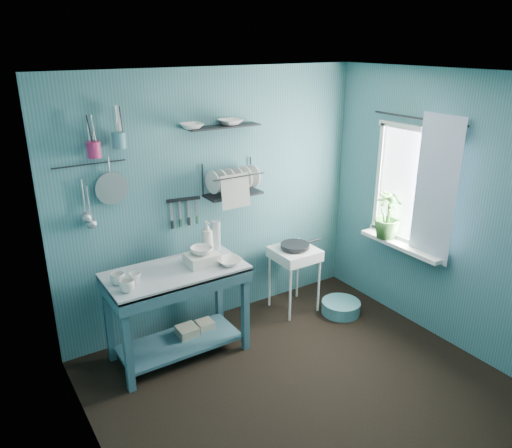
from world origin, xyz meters
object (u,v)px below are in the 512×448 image
work_counter (178,313)px  storage_tin_small (205,330)px  mug_left (127,286)px  mug_mid (135,278)px  utensil_cup_teal (119,140)px  dish_rack (233,179)px  potted_plant (387,215)px  frying_pan (295,246)px  utensil_cup_magenta (94,150)px  mug_right (118,279)px  water_bottle (216,235)px  floor_basin (341,307)px  colander (112,188)px  wash_tub (202,259)px  hotplate_stand (294,279)px  soap_bottle (207,237)px  storage_tin_large (187,337)px

work_counter → storage_tin_small: (0.30, 0.08, -0.33)m
mug_left → mug_mid: size_ratio=1.23×
mug_left → utensil_cup_teal: (0.21, 0.53, 1.05)m
dish_rack → potted_plant: dish_rack is taller
frying_pan → utensil_cup_magenta: 2.21m
mug_right → water_bottle: bearing=12.2°
utensil_cup_teal → floor_basin: utensil_cup_teal is taller
water_bottle → storage_tin_small: size_ratio=1.40×
work_counter → utensil_cup_magenta: size_ratio=9.26×
work_counter → utensil_cup_teal: 1.59m
mug_mid → utensil_cup_teal: utensil_cup_teal is taller
colander → mug_left: bearing=-101.9°
work_counter → storage_tin_small: bearing=17.1°
colander → potted_plant: bearing=-17.8°
wash_tub → utensil_cup_teal: size_ratio=2.15×
utensil_cup_magenta → hotplate_stand: bearing=-7.9°
colander → mug_right: bearing=-109.1°
utensil_cup_teal → storage_tin_small: utensil_cup_teal is taller
mug_mid → soap_bottle: (0.80, 0.26, 0.10)m
hotplate_stand → utensil_cup_magenta: utensil_cup_magenta is taller
hotplate_stand → potted_plant: size_ratio=1.46×
wash_tub → storage_tin_large: size_ratio=1.27×
water_bottle → potted_plant: size_ratio=0.59×
frying_pan → mug_left: bearing=-171.7°
dish_rack → mug_mid: bearing=-171.4°
soap_bottle → dish_rack: 0.60m
colander → floor_basin: size_ratio=0.69×
hotplate_stand → frying_pan: bearing=0.0°
utensil_cup_teal → wash_tub: bearing=-36.6°
mug_right → frying_pan: size_ratio=0.41×
dish_rack → colander: 1.14m
mug_mid → water_bottle: water_bottle is taller
dish_rack → soap_bottle: bearing=-171.4°
utensil_cup_teal → storage_tin_large: 1.90m
colander → soap_bottle: bearing=-14.0°
soap_bottle → floor_basin: size_ratio=0.74×
mug_left → colander: 0.86m
mug_left → utensil_cup_teal: utensil_cup_teal is taller
potted_plant → storage_tin_large: 2.29m
frying_pan → storage_tin_small: size_ratio=1.50×
wash_tub → utensil_cup_magenta: utensil_cup_magenta is taller
soap_bottle → colander: colander is taller
work_counter → storage_tin_large: (0.10, 0.05, -0.32)m
mug_left → storage_tin_small: size_ratio=0.61×
mug_right → storage_tin_small: (0.80, 0.08, -0.80)m
water_bottle → colander: bearing=168.7°
storage_tin_small → water_bottle: bearing=32.5°
mug_mid → storage_tin_large: size_ratio=0.45×
wash_tub → utensil_cup_magenta: size_ratio=2.15×
wash_tub → colander: (-0.61, 0.42, 0.64)m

